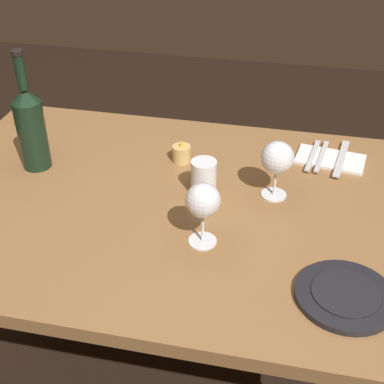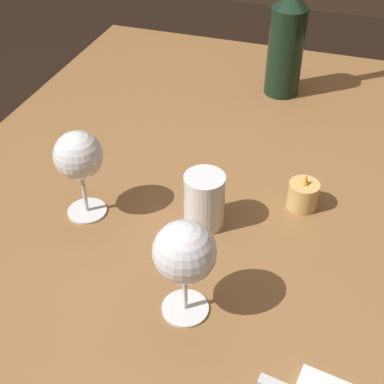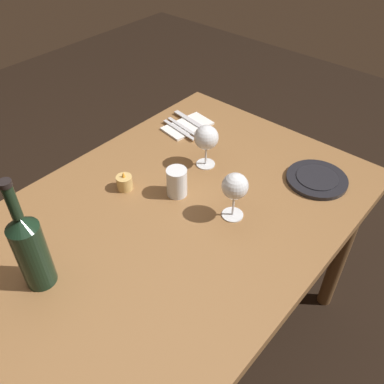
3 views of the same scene
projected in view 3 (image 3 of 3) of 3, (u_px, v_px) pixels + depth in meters
name	position (u px, v px, depth m)	size (l,w,h in m)	color
ground_plane	(178.00, 338.00, 1.75)	(6.00, 6.00, 0.00)	black
dining_table	(173.00, 233.00, 1.32)	(1.30, 0.90, 0.74)	olive
wine_glass_left	(235.00, 187.00, 1.18)	(0.08, 0.08, 0.16)	white
wine_glass_right	(206.00, 138.00, 1.37)	(0.08, 0.08, 0.15)	white
wine_bottle	(30.00, 248.00, 0.99)	(0.08, 0.08, 0.33)	black
water_tumbler	(177.00, 183.00, 1.30)	(0.07, 0.07, 0.10)	white
votive_candle	(125.00, 183.00, 1.33)	(0.05, 0.05, 0.07)	#DBB266
dinner_plate	(317.00, 179.00, 1.37)	(0.20, 0.20, 0.02)	black
folded_napkin	(187.00, 126.00, 1.63)	(0.20, 0.14, 0.01)	white
fork_inner	(183.00, 127.00, 1.61)	(0.04, 0.18, 0.00)	silver
fork_outer	(179.00, 130.00, 1.59)	(0.04, 0.18, 0.00)	silver
table_knife	(192.00, 121.00, 1.64)	(0.05, 0.21, 0.00)	silver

